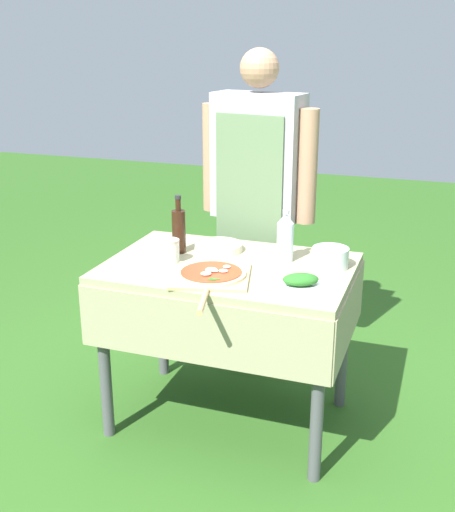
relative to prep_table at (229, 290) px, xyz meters
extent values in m
plane|color=#2D5B1E|center=(0.00, 0.00, -0.68)|extent=(12.00, 12.00, 0.00)
cube|color=gray|center=(0.00, 0.00, 0.11)|extent=(1.11, 0.74, 0.04)
cube|color=gray|center=(0.00, -0.37, -0.05)|extent=(1.11, 0.01, 0.28)
cube|color=gray|center=(0.00, 0.37, -0.05)|extent=(1.11, 0.01, 0.28)
cube|color=gray|center=(-0.56, 0.00, -0.05)|extent=(0.01, 0.74, 0.28)
cube|color=gray|center=(0.56, 0.00, -0.05)|extent=(0.01, 0.74, 0.28)
cylinder|color=#4C4C51|center=(-0.49, -0.31, -0.30)|extent=(0.05, 0.05, 0.77)
cylinder|color=#4C4C51|center=(0.49, -0.31, -0.30)|extent=(0.05, 0.05, 0.77)
cylinder|color=#4C4C51|center=(-0.49, 0.31, -0.30)|extent=(0.05, 0.05, 0.77)
cylinder|color=#4C4C51|center=(0.49, 0.31, -0.30)|extent=(0.05, 0.05, 0.77)
cylinder|color=#4C4C51|center=(0.03, 0.60, -0.25)|extent=(0.13, 0.13, 0.87)
cylinder|color=#4C4C51|center=(-0.14, 0.63, -0.25)|extent=(0.13, 0.13, 0.87)
cube|color=#99999E|center=(-0.05, 0.61, 0.51)|extent=(0.49, 0.27, 0.65)
cube|color=#56704C|center=(-0.07, 0.51, 0.27)|extent=(0.37, 0.06, 0.94)
cylinder|color=#A37A5B|center=(0.22, 0.57, 0.48)|extent=(0.10, 0.10, 0.58)
cylinder|color=#A37A5B|center=(-0.33, 0.65, 0.48)|extent=(0.10, 0.10, 0.58)
sphere|color=#A37A5B|center=(-0.05, 0.61, 0.95)|extent=(0.20, 0.20, 0.20)
cube|color=tan|center=(-0.02, -0.18, 0.13)|extent=(0.39, 0.39, 0.01)
cylinder|color=tan|center=(0.05, -0.45, 0.13)|extent=(0.08, 0.22, 0.02)
cylinder|color=beige|center=(-0.02, -0.18, 0.14)|extent=(0.30, 0.30, 0.01)
cylinder|color=#D14223|center=(-0.02, -0.18, 0.15)|extent=(0.26, 0.26, 0.00)
ellipsoid|color=white|center=(0.04, -0.17, 0.16)|extent=(0.05, 0.04, 0.01)
ellipsoid|color=white|center=(-0.01, -0.18, 0.16)|extent=(0.05, 0.05, 0.02)
ellipsoid|color=white|center=(0.00, -0.18, 0.16)|extent=(0.04, 0.03, 0.01)
ellipsoid|color=white|center=(0.03, -0.12, 0.16)|extent=(0.04, 0.04, 0.01)
ellipsoid|color=white|center=(-0.01, -0.18, 0.16)|extent=(0.06, 0.05, 0.01)
ellipsoid|color=white|center=(-0.02, -0.19, 0.16)|extent=(0.05, 0.05, 0.02)
ellipsoid|color=white|center=(-0.02, -0.23, 0.16)|extent=(0.06, 0.05, 0.01)
ellipsoid|color=#286B23|center=(0.02, -0.27, 0.16)|extent=(0.04, 0.03, 0.00)
ellipsoid|color=#286B23|center=(0.02, -0.28, 0.16)|extent=(0.04, 0.02, 0.00)
ellipsoid|color=#286B23|center=(0.04, -0.26, 0.16)|extent=(0.03, 0.02, 0.00)
cylinder|color=black|center=(-0.28, 0.09, 0.23)|extent=(0.06, 0.06, 0.21)
cylinder|color=black|center=(-0.28, 0.09, 0.36)|extent=(0.03, 0.03, 0.06)
cylinder|color=#232326|center=(-0.28, 0.09, 0.40)|extent=(0.03, 0.03, 0.02)
cylinder|color=silver|center=(0.23, 0.13, 0.22)|extent=(0.08, 0.08, 0.18)
cone|color=silver|center=(0.23, 0.13, 0.33)|extent=(0.08, 0.08, 0.05)
cylinder|color=silver|center=(0.23, 0.13, 0.36)|extent=(0.03, 0.03, 0.02)
cube|color=silver|center=(0.37, -0.15, 0.13)|extent=(0.21, 0.18, 0.01)
ellipsoid|color=#286B23|center=(0.37, -0.15, 0.16)|extent=(0.18, 0.15, 0.05)
cylinder|color=silver|center=(0.44, 0.12, 0.17)|extent=(0.16, 0.16, 0.09)
cylinder|color=beige|center=(-0.11, 0.17, 0.13)|extent=(0.23, 0.23, 0.00)
cylinder|color=beige|center=(-0.11, 0.17, 0.13)|extent=(0.23, 0.23, 0.00)
cylinder|color=beige|center=(-0.11, 0.17, 0.14)|extent=(0.23, 0.23, 0.00)
cylinder|color=beige|center=(-0.11, 0.17, 0.14)|extent=(0.23, 0.23, 0.00)
cylinder|color=beige|center=(-0.11, 0.17, 0.15)|extent=(0.23, 0.23, 0.00)
cylinder|color=beige|center=(-0.11, 0.17, 0.15)|extent=(0.23, 0.23, 0.00)
cylinder|color=beige|center=(-0.11, 0.17, 0.16)|extent=(0.23, 0.23, 0.00)
cylinder|color=silver|center=(-0.26, -0.06, 0.17)|extent=(0.08, 0.08, 0.10)
cylinder|color=#D14223|center=(-0.26, -0.06, 0.16)|extent=(0.07, 0.07, 0.07)
cylinder|color=#B7B2A3|center=(-0.26, -0.06, 0.23)|extent=(0.09, 0.09, 0.01)
camera|label=1|loc=(0.90, -2.58, 1.11)|focal=45.00mm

